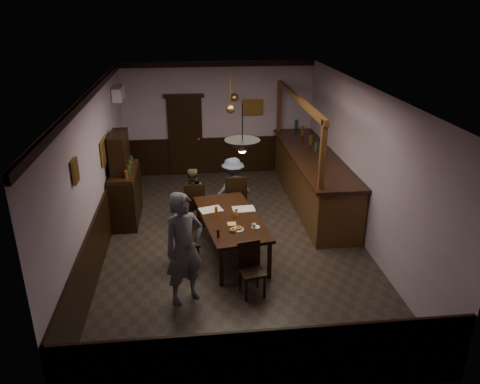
{
  "coord_description": "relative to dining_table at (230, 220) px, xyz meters",
  "views": [
    {
      "loc": [
        -0.79,
        -8.19,
        4.46
      ],
      "look_at": [
        0.09,
        -0.25,
        1.15
      ],
      "focal_mm": 35.0,
      "sensor_mm": 36.0,
      "label": 1
    }
  ],
  "objects": [
    {
      "name": "chair_far_right",
      "position": [
        0.23,
        1.32,
        -0.1
      ],
      "size": [
        0.46,
        0.46,
        1.06
      ],
      "rotation": [
        0.0,
        0.0,
        3.14
      ],
      "color": "black",
      "rests_on": "ground"
    },
    {
      "name": "newspaper_right",
      "position": [
        0.28,
        0.31,
        0.07
      ],
      "size": [
        0.44,
        0.32,
        0.01
      ],
      "primitive_type": "cube",
      "rotation": [
        0.0,
        0.0,
        0.05
      ],
      "color": "silver",
      "rests_on": "dining_table"
    },
    {
      "name": "person_seated_left",
      "position": [
        -0.69,
        1.46,
        -0.09
      ],
      "size": [
        0.66,
        0.56,
        1.2
      ],
      "primitive_type": "imported",
      "rotation": [
        0.0,
        0.0,
        3.35
      ],
      "color": "brown",
      "rests_on": "ground"
    },
    {
      "name": "saucer",
      "position": [
        0.4,
        -0.49,
        0.07
      ],
      "size": [
        0.15,
        0.15,
        0.01
      ],
      "primitive_type": "cylinder",
      "color": "white",
      "rests_on": "dining_table"
    },
    {
      "name": "beer_glass",
      "position": [
        -0.26,
        0.03,
        0.16
      ],
      "size": [
        0.06,
        0.06,
        0.2
      ],
      "primitive_type": "cylinder",
      "color": "#BF721E",
      "rests_on": "dining_table"
    },
    {
      "name": "picture_left_small",
      "position": [
        -2.35,
        -1.15,
        1.46
      ],
      "size": [
        0.04,
        0.28,
        0.36
      ],
      "color": "olive",
      "rests_on": "ground"
    },
    {
      "name": "coffee_cup",
      "position": [
        0.37,
        -0.51,
        0.11
      ],
      "size": [
        0.09,
        0.09,
        0.07
      ],
      "primitive_type": "imported",
      "rotation": [
        0.0,
        0.0,
        0.16
      ],
      "color": "white",
      "rests_on": "saucer"
    },
    {
      "name": "pendant_brass_far",
      "position": [
        0.41,
        3.27,
        1.61
      ],
      "size": [
        0.2,
        0.2,
        0.81
      ],
      "color": "#BF8C3F",
      "rests_on": "ground"
    },
    {
      "name": "picture_back",
      "position": [
        1.01,
        4.41,
        1.11
      ],
      "size": [
        0.55,
        0.04,
        0.42
      ],
      "color": "olive",
      "rests_on": "ground"
    },
    {
      "name": "pastry_plate",
      "position": [
        0.07,
        -0.54,
        0.07
      ],
      "size": [
        0.22,
        0.22,
        0.01
      ],
      "primitive_type": "cylinder",
      "color": "white",
      "rests_on": "dining_table"
    },
    {
      "name": "ac_unit",
      "position": [
        -2.27,
        3.35,
        1.76
      ],
      "size": [
        0.2,
        0.85,
        0.3
      ],
      "color": "white",
      "rests_on": "ground"
    },
    {
      "name": "dining_table",
      "position": [
        0.0,
        0.0,
        0.0
      ],
      "size": [
        1.33,
        2.33,
        0.75
      ],
      "rotation": [
        0.0,
        0.0,
        0.16
      ],
      "color": "black",
      "rests_on": "ground"
    },
    {
      "name": "chair_near",
      "position": [
        0.21,
        -1.31,
        -0.2
      ],
      "size": [
        0.45,
        0.45,
        0.88
      ],
      "rotation": [
        0.0,
        0.0,
        0.21
      ],
      "color": "black",
      "rests_on": "ground"
    },
    {
      "name": "person_seated_right",
      "position": [
        0.2,
        1.6,
        -0.01
      ],
      "size": [
        1.0,
        0.83,
        1.35
      ],
      "primitive_type": "imported",
      "rotation": [
        0.0,
        0.0,
        3.59
      ],
      "color": "slate",
      "rests_on": "ground"
    },
    {
      "name": "newspaper_left",
      "position": [
        -0.34,
        0.35,
        0.07
      ],
      "size": [
        0.49,
        0.41,
        0.01
      ],
      "primitive_type": "cube",
      "rotation": [
        0.0,
        0.0,
        0.3
      ],
      "color": "silver",
      "rests_on": "dining_table"
    },
    {
      "name": "pastry_ring_b",
      "position": [
        0.1,
        -0.54,
        0.1
      ],
      "size": [
        0.13,
        0.13,
        0.04
      ],
      "primitive_type": "torus",
      "color": "#C68C47",
      "rests_on": "pastry_plate"
    },
    {
      "name": "pendant_brass_mid",
      "position": [
        0.21,
        2.06,
        1.61
      ],
      "size": [
        0.2,
        0.2,
        0.81
      ],
      "color": "#BF8C3F",
      "rests_on": "ground"
    },
    {
      "name": "door_back",
      "position": [
        -0.79,
        4.4,
        0.36
      ],
      "size": [
        0.9,
        0.06,
        2.1
      ],
      "primitive_type": "cube",
      "color": "black",
      "rests_on": "ground"
    },
    {
      "name": "chair_far_left",
      "position": [
        -0.65,
        1.18,
        -0.14
      ],
      "size": [
        0.47,
        0.47,
        0.99
      ],
      "rotation": [
        0.0,
        0.0,
        3.25
      ],
      "color": "black",
      "rests_on": "ground"
    },
    {
      "name": "person_standing",
      "position": [
        -0.84,
        -1.4,
        0.23
      ],
      "size": [
        0.8,
        0.72,
        1.83
      ],
      "primitive_type": "imported",
      "rotation": [
        0.0,
        0.0,
        0.55
      ],
      "color": "slate",
      "rests_on": "ground"
    },
    {
      "name": "water_glass",
      "position": [
        0.11,
        0.03,
        0.14
      ],
      "size": [
        0.06,
        0.06,
        0.15
      ],
      "primitive_type": "cylinder",
      "color": "silver",
      "rests_on": "dining_table"
    },
    {
      "name": "sideboard",
      "position": [
        -2.1,
        1.71,
        0.09
      ],
      "size": [
        0.52,
        1.46,
        1.93
      ],
      "color": "black",
      "rests_on": "ground"
    },
    {
      "name": "bar_counter",
      "position": [
        2.1,
        2.12,
        -0.05
      ],
      "size": [
        1.04,
        4.49,
        2.51
      ],
      "color": "#432611",
      "rests_on": "ground"
    },
    {
      "name": "pastry_ring_a",
      "position": [
        -0.01,
        -0.6,
        0.1
      ],
      "size": [
        0.13,
        0.13,
        0.04
      ],
      "primitive_type": "torus",
      "color": "#C68C47",
      "rests_on": "pastry_plate"
    },
    {
      "name": "pepper_mill",
      "position": [
        -0.28,
        -0.77,
        0.13
      ],
      "size": [
        0.04,
        0.04,
        0.14
      ],
      "primitive_type": "cylinder",
      "color": "black",
      "rests_on": "dining_table"
    },
    {
      "name": "chair_side",
      "position": [
        -0.88,
        -0.34,
        -0.17
      ],
      "size": [
        0.46,
        0.46,
        0.94
      ],
      "rotation": [
        0.0,
        0.0,
        1.72
      ],
      "color": "black",
      "rests_on": "ground"
    },
    {
      "name": "napkin",
      "position": [
        -0.0,
        -0.3,
        0.07
      ],
      "size": [
        0.17,
        0.17,
        0.0
      ],
      "primitive_type": "cube",
      "rotation": [
        0.0,
        0.0,
        0.16
      ],
      "color": "#DBC350",
      "rests_on": "dining_table"
    },
    {
      "name": "pendant_iron",
      "position": [
        0.13,
        -0.79,
        1.64
      ],
      "size": [
        0.56,
        0.56,
        0.78
      ],
      "color": "black",
      "rests_on": "ground"
    },
    {
      "name": "room",
      "position": [
        0.11,
        0.45,
        0.81
      ],
      "size": [
        5.01,
        8.01,
        3.01
      ],
      "color": "#2D2621",
      "rests_on": "ground"
    },
    {
      "name": "picture_left_large",
      "position": [
        -2.35,
        1.25,
        1.01
      ],
      "size": [
        0.04,
        0.62,
        0.48
      ],
      "color": "olive",
      "rests_on": "ground"
    },
    {
      "name": "soda_can",
      "position": [
        0.07,
        -0.05,
        0.12
      ],
      "size": [
        0.07,
        0.07,
        0.12
      ],
      "primitive_type": "cylinder",
      "color": "orange",
      "rests_on": "dining_table"
    }
  ]
}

